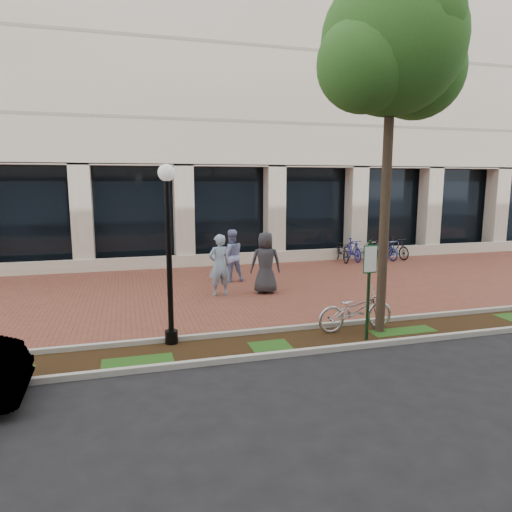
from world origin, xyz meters
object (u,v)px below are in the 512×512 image
object	(u,v)px
parking_sign	(369,277)
bollard	(382,248)
locked_bicycle	(356,310)
bike_rack_cluster	(369,250)
pedestrian_left	(219,265)
street_tree	(393,53)
pedestrian_right	(266,263)
pedestrian_mid	(231,256)
lamppost	(169,244)

from	to	relation	value
parking_sign	bollard	xyz separation A→B (m)	(6.15, 9.59, -0.93)
locked_bicycle	parking_sign	bearing A→B (deg)	170.98
locked_bicycle	bike_rack_cluster	size ratio (longest dim) A/B	0.55
pedestrian_left	bike_rack_cluster	bearing A→B (deg)	-159.54
street_tree	pedestrian_right	distance (m)	7.01
locked_bicycle	bike_rack_cluster	xyz separation A→B (m)	(5.35, 8.80, -0.03)
pedestrian_left	bollard	bearing A→B (deg)	-161.26
street_tree	bike_rack_cluster	size ratio (longest dim) A/B	2.28
bollard	bike_rack_cluster	world-z (taller)	bollard
locked_bicycle	bollard	size ratio (longest dim) A/B	1.90
locked_bicycle	bike_rack_cluster	bearing A→B (deg)	-33.87
pedestrian_mid	parking_sign	bearing A→B (deg)	100.38
street_tree	pedestrian_mid	distance (m)	8.58
locked_bicycle	bike_rack_cluster	distance (m)	10.30
pedestrian_mid	pedestrian_right	world-z (taller)	pedestrian_right
lamppost	pedestrian_left	distance (m)	4.54
parking_sign	bollard	size ratio (longest dim) A/B	2.20
bollard	lamppost	bearing A→B (deg)	-140.37
locked_bicycle	pedestrian_right	world-z (taller)	pedestrian_right
bollard	parking_sign	bearing A→B (deg)	-122.69
parking_sign	bike_rack_cluster	xyz separation A→B (m)	(5.43, 9.50, -0.97)
pedestrian_left	pedestrian_mid	distance (m)	2.07
locked_bicycle	pedestrian_left	bearing A→B (deg)	27.49
lamppost	locked_bicycle	xyz separation A→B (m)	(4.31, -0.28, -1.69)
pedestrian_left	locked_bicycle	bearing A→B (deg)	110.14
pedestrian_mid	bike_rack_cluster	xyz separation A→B (m)	(6.99, 2.67, -0.45)
locked_bicycle	pedestrian_right	xyz separation A→B (m)	(-0.97, 4.13, 0.48)
lamppost	bollard	distance (m)	13.59
street_tree	pedestrian_left	world-z (taller)	street_tree
bike_rack_cluster	locked_bicycle	bearing A→B (deg)	-121.35
street_tree	bollard	world-z (taller)	street_tree
parking_sign	street_tree	distance (m)	4.88
pedestrian_mid	bike_rack_cluster	world-z (taller)	pedestrian_mid
pedestrian_left	pedestrian_mid	xyz separation A→B (m)	(0.81, 1.90, -0.03)
lamppost	street_tree	size ratio (longest dim) A/B	0.48
lamppost	locked_bicycle	size ratio (longest dim) A/B	1.99
pedestrian_left	bollard	xyz separation A→B (m)	(8.52, 4.65, -0.44)
parking_sign	bike_rack_cluster	distance (m)	10.99
bollard	pedestrian_mid	bearing A→B (deg)	-160.37
parking_sign	bike_rack_cluster	world-z (taller)	parking_sign
pedestrian_right	bike_rack_cluster	bearing A→B (deg)	-132.56
lamppost	pedestrian_left	world-z (taller)	lamppost
pedestrian_right	bollard	bearing A→B (deg)	-134.99
pedestrian_mid	bike_rack_cluster	size ratio (longest dim) A/B	0.53
parking_sign	locked_bicycle	xyz separation A→B (m)	(0.08, 0.70, -0.94)
street_tree	lamppost	bearing A→B (deg)	174.16
pedestrian_left	bike_rack_cluster	xyz separation A→B (m)	(7.80, 4.57, -0.48)
street_tree	pedestrian_right	bearing A→B (deg)	109.50
pedestrian_mid	bike_rack_cluster	distance (m)	7.50
parking_sign	pedestrian_right	world-z (taller)	parking_sign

